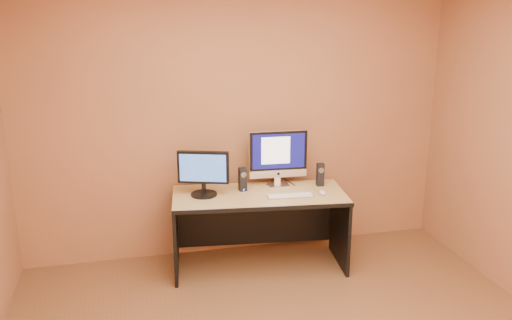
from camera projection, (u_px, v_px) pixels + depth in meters
name	position (u px, v px, depth m)	size (l,w,h in m)	color
walls	(307.00, 186.00, 3.12)	(4.00, 4.00, 2.60)	#9A5D3E
desk	(259.00, 231.00, 4.86)	(1.52, 0.66, 0.70)	tan
imac	(279.00, 158.00, 4.93)	(0.54, 0.20, 0.52)	silver
second_monitor	(203.00, 174.00, 4.68)	(0.45, 0.23, 0.40)	black
speaker_left	(243.00, 179.00, 4.83)	(0.06, 0.07, 0.21)	black
speaker_right	(320.00, 175.00, 4.96)	(0.06, 0.07, 0.21)	black
keyboard	(290.00, 196.00, 4.69)	(0.41, 0.11, 0.02)	#B3B2B7
mouse	(323.00, 192.00, 4.75)	(0.05, 0.10, 0.03)	silver
cable_a	(290.00, 182.00, 5.07)	(0.01, 0.01, 0.21)	black
cable_b	(270.00, 182.00, 5.06)	(0.01, 0.01, 0.17)	black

